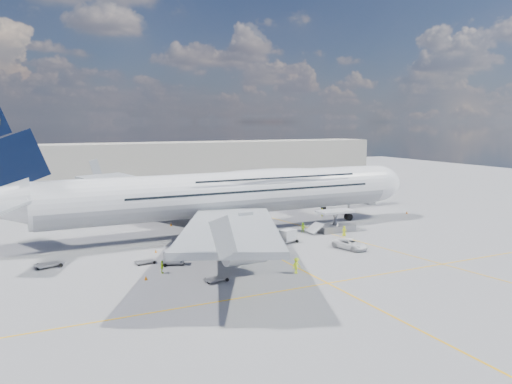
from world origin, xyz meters
name	(u,v)px	position (x,y,z in m)	size (l,w,h in m)	color
ground	(254,246)	(0.00, 0.00, 0.00)	(300.00, 300.00, 0.00)	gray
taxi_line_main	(254,246)	(0.00, 0.00, 0.01)	(0.25, 220.00, 0.01)	#EFAD0C
taxi_line_cross	(328,283)	(0.00, -20.00, 0.01)	(120.00, 0.25, 0.01)	#EFAD0C
taxi_line_diag	(299,225)	(14.00, 10.00, 0.01)	(0.25, 100.00, 0.01)	#EFAD0C
airliner	(230,193)	(0.26, 10.00, 6.87)	(77.26, 79.15, 23.71)	white
jet_bridge	(337,178)	(29.81, 20.94, 6.85)	(18.80, 12.10, 8.50)	#B7B7BC
cargo_loader	(334,224)	(16.82, 2.89, 1.25)	(8.53, 3.20, 3.67)	silver
terminal	(126,162)	(0.00, 95.00, 6.00)	(180.00, 16.00, 12.00)	#B2AD9E
tree_line	(198,156)	(40.00, 140.00, 4.00)	(160.00, 6.00, 8.00)	#193814
dolly_row_a	(216,279)	(-11.49, -13.67, 0.32)	(3.15, 2.21, 0.42)	gray
dolly_row_b	(172,257)	(-14.16, -4.59, 1.02)	(3.39, 2.66, 1.90)	gray
dolly_row_c	(146,262)	(-17.27, -2.59, 0.30)	(2.78, 1.75, 0.38)	gray
dolly_back	(49,264)	(-28.89, 1.37, 0.38)	(3.80, 2.94, 0.49)	gray
dolly_nose_far	(288,236)	(5.57, -0.69, 1.12)	(3.67, 2.73, 2.08)	gray
dolly_nose_near	(278,235)	(4.57, 0.83, 0.95)	(3.11, 2.23, 1.77)	gray
baggage_tug	(261,253)	(-2.27, -7.08, 0.80)	(2.95, 1.48, 1.80)	white
catering_truck_inner	(173,208)	(-4.24, 28.65, 1.68)	(6.25, 3.18, 3.56)	gray
catering_truck_outer	(98,199)	(-16.03, 45.91, 1.85)	(6.77, 2.87, 3.97)	gray
service_van	(350,244)	(11.93, -8.16, 0.76)	(2.54, 5.51, 1.53)	white
crew_nose	(322,213)	(22.15, 14.73, 0.86)	(0.63, 0.41, 1.72)	#DBF519
crew_loader	(303,228)	(11.54, 4.52, 0.86)	(0.83, 0.65, 1.72)	#99E117
crew_wing	(162,267)	(-16.41, -7.71, 0.82)	(0.96, 0.40, 1.64)	#BEEE19
crew_van	(344,231)	(16.25, -0.75, 0.85)	(0.83, 0.54, 1.71)	#DFF219
crew_tug	(296,265)	(-1.34, -15.04, 1.01)	(1.30, 0.75, 2.02)	#DAFF1A
cone_nose	(407,212)	(40.01, 10.36, 0.29)	(0.47, 0.47, 0.59)	orange
cone_wing_left_inner	(171,225)	(-7.27, 19.58, 0.26)	(0.43, 0.43, 0.54)	orange
cone_wing_left_outer	(145,213)	(-8.84, 33.04, 0.23)	(0.38, 0.38, 0.48)	orange
cone_wing_right_inner	(156,251)	(-14.55, 2.50, 0.23)	(0.38, 0.38, 0.48)	orange
cone_wing_right_outer	(146,278)	(-18.88, -9.47, 0.25)	(0.42, 0.42, 0.53)	orange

